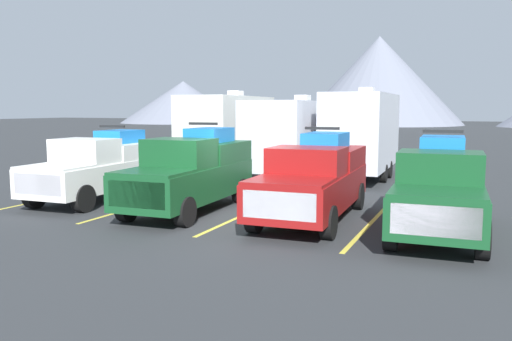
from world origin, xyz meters
The scene contains 13 objects.
ground_plane centered at (0.00, 0.00, 0.00)m, with size 240.00×240.00×0.00m, color #2D3033.
pickup_truck_a centered at (-5.53, 1.02, 1.14)m, with size 2.31×5.29×2.49m.
pickup_truck_b centered at (-1.75, 0.68, 1.20)m, with size 2.25×5.53×2.64m.
pickup_truck_c centered at (1.98, 1.03, 1.15)m, with size 2.34×5.87×2.53m.
pickup_truck_d centered at (5.33, 0.63, 1.15)m, with size 2.30×5.67×2.52m.
lot_stripe_a centered at (-7.20, 0.52, 0.00)m, with size 0.12×5.50×0.01m, color gold.
lot_stripe_b centered at (-3.60, 0.52, 0.00)m, with size 0.12×5.50×0.01m, color gold.
lot_stripe_c centered at (0.00, 0.52, 0.00)m, with size 0.12×5.50×0.01m, color gold.
lot_stripe_d centered at (3.60, 0.52, 0.00)m, with size 0.12×5.50×0.01m, color gold.
camper_trailer_a centered at (-5.24, 10.18, 2.08)m, with size 2.72×7.65×3.96m.
camper_trailer_b centered at (-1.43, 9.30, 1.95)m, with size 2.70×8.72×3.69m.
camper_trailer_c centered at (1.50, 9.66, 2.10)m, with size 2.55×7.51×4.00m.
mountain_ridge centered at (8.71, 86.33, 6.07)m, with size 145.88×35.40×16.55m.
Camera 1 is at (6.15, -12.79, 3.08)m, focal length 36.33 mm.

